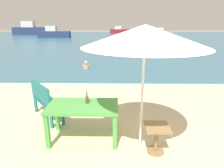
% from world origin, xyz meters
% --- Properties ---
extents(sea_water, '(120.00, 50.00, 0.08)m').
position_xyz_m(sea_water, '(0.00, 30.00, 0.04)').
color(sea_water, '#386B84').
rests_on(sea_water, ground_plane).
extents(picnic_table_green, '(1.40, 0.80, 0.76)m').
position_xyz_m(picnic_table_green, '(-1.09, 1.07, 0.65)').
color(picnic_table_green, '#4C9E47').
rests_on(picnic_table_green, ground_plane).
extents(beer_bottle_amber, '(0.07, 0.07, 0.26)m').
position_xyz_m(beer_bottle_amber, '(-1.02, 1.15, 0.85)').
color(beer_bottle_amber, '#2D662D').
rests_on(beer_bottle_amber, picnic_table_green).
extents(patio_umbrella, '(2.10, 2.10, 2.30)m').
position_xyz_m(patio_umbrella, '(0.03, 0.74, 2.12)').
color(patio_umbrella, silver).
rests_on(patio_umbrella, ground_plane).
extents(side_table_wood, '(0.44, 0.44, 0.54)m').
position_xyz_m(side_table_wood, '(0.31, 0.64, 0.35)').
color(side_table_wood, olive).
rests_on(side_table_wood, ground_plane).
extents(bench_teal_center, '(1.04, 1.16, 0.95)m').
position_xyz_m(bench_teal_center, '(-2.19, 1.96, 0.54)').
color(bench_teal_center, '#237275').
rests_on(bench_teal_center, ground_plane).
extents(swimmer_person, '(0.34, 0.34, 0.41)m').
position_xyz_m(swimmer_person, '(-1.96, 7.36, 0.24)').
color(swimmer_person, tan).
rests_on(swimmer_person, sea_water).
extents(boat_barge, '(4.94, 1.35, 1.80)m').
position_xyz_m(boat_barge, '(-10.23, 29.42, 0.73)').
color(boat_barge, navy).
rests_on(boat_barge, sea_water).
extents(boat_tanker, '(7.09, 1.93, 2.58)m').
position_xyz_m(boat_tanker, '(-16.76, 36.73, 1.01)').
color(boat_tanker, navy).
rests_on(boat_tanker, sea_water).
extents(boat_ferry, '(4.39, 1.20, 1.60)m').
position_xyz_m(boat_ferry, '(0.43, 42.91, 0.65)').
color(boat_ferry, maroon).
rests_on(boat_ferry, sea_water).
extents(boat_cargo_ship, '(3.85, 1.05, 1.40)m').
position_xyz_m(boat_cargo_ship, '(8.16, 35.97, 0.58)').
color(boat_cargo_ship, gray).
rests_on(boat_cargo_ship, sea_water).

